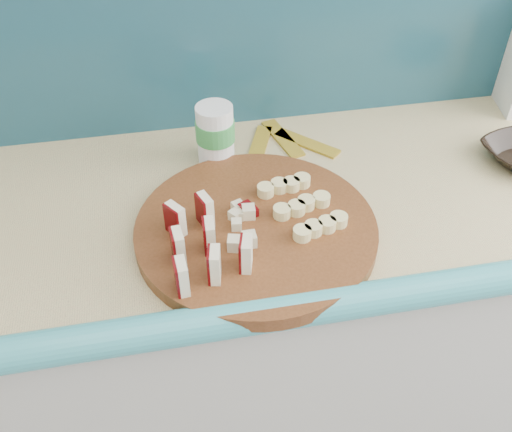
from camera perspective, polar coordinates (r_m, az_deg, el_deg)
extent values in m
cube|color=beige|center=(1.56, 12.79, -9.82)|extent=(2.20, 0.60, 0.88)
cube|color=tan|center=(1.25, 15.85, 3.39)|extent=(2.20, 0.60, 0.03)
cube|color=teal|center=(1.07, 22.09, -6.54)|extent=(2.20, 0.06, 0.03)
cube|color=teal|center=(1.35, 13.03, 19.90)|extent=(2.20, 0.02, 0.50)
cylinder|color=#4D2810|center=(1.05, 0.00, -1.39)|extent=(0.54, 0.54, 0.03)
cube|color=#F6EAC4|center=(0.91, -7.35, -6.00)|extent=(0.02, 0.04, 0.06)
cube|color=#4D0508|center=(0.91, -7.94, -6.19)|extent=(0.01, 0.04, 0.06)
cube|color=#F6EAC4|center=(0.96, -7.70, -3.00)|extent=(0.02, 0.04, 0.06)
cube|color=#4D0508|center=(0.96, -8.25, -3.18)|extent=(0.01, 0.04, 0.06)
cube|color=#F6EAC4|center=(1.01, -8.01, -0.30)|extent=(0.02, 0.04, 0.06)
cube|color=#4D0508|center=(1.01, -8.53, -0.46)|extent=(0.01, 0.04, 0.06)
cube|color=#F6EAC4|center=(0.92, -4.07, -4.89)|extent=(0.02, 0.04, 0.06)
cube|color=#4D0508|center=(0.92, -4.65, -5.09)|extent=(0.01, 0.04, 0.06)
cube|color=#F6EAC4|center=(0.97, -4.59, -1.99)|extent=(0.02, 0.04, 0.06)
cube|color=#4D0508|center=(0.97, -5.13, -2.17)|extent=(0.01, 0.04, 0.06)
cube|color=#F6EAC4|center=(1.02, -5.05, 0.63)|extent=(0.02, 0.04, 0.06)
cube|color=#4D0508|center=(1.02, -5.57, 0.47)|extent=(0.01, 0.04, 0.06)
cube|color=#F6EAC4|center=(0.94, -0.90, -3.81)|extent=(0.02, 0.04, 0.06)
cube|color=#4D0508|center=(0.94, -1.45, -4.00)|extent=(0.01, 0.04, 0.06)
cube|color=beige|center=(1.02, -0.87, -0.66)|extent=(0.02, 0.02, 0.02)
cube|color=beige|center=(1.03, -0.92, -0.20)|extent=(0.02, 0.02, 0.02)
cube|color=#4D0508|center=(1.04, -1.72, 0.14)|extent=(0.02, 0.02, 0.02)
cube|color=beige|center=(1.03, -1.87, -0.57)|extent=(0.02, 0.02, 0.02)
cube|color=beige|center=(1.02, -2.47, -0.89)|extent=(0.02, 0.02, 0.02)
cube|color=beige|center=(1.01, -2.50, -1.61)|extent=(0.02, 0.02, 0.02)
cube|color=beige|center=(1.01, -1.41, -1.33)|extent=(0.02, 0.02, 0.02)
cube|color=beige|center=(1.01, -0.61, -1.50)|extent=(0.02, 0.02, 0.02)
cube|color=#4D0508|center=(1.01, 0.35, -1.09)|extent=(0.02, 0.02, 0.02)
cylinder|color=#E9DA8E|center=(1.01, 4.50, -1.76)|extent=(0.03, 0.03, 0.02)
cylinder|color=#E9DA8E|center=(1.02, 5.80, -1.30)|extent=(0.03, 0.03, 0.02)
cylinder|color=#E9DA8E|center=(1.03, 7.08, -0.86)|extent=(0.03, 0.03, 0.02)
cylinder|color=#E9DA8E|center=(1.04, 8.32, -0.42)|extent=(0.03, 0.03, 0.02)
cylinder|color=#E9DA8E|center=(1.05, 2.72, 0.47)|extent=(0.03, 0.03, 0.02)
cylinder|color=#E9DA8E|center=(1.06, 3.98, 0.89)|extent=(0.03, 0.03, 0.02)
cylinder|color=#E9DA8E|center=(1.07, 5.23, 1.29)|extent=(0.03, 0.03, 0.02)
cylinder|color=#E9DA8E|center=(1.08, 6.44, 1.69)|extent=(0.03, 0.03, 0.02)
cylinder|color=#E9DA8E|center=(1.09, 1.07, 2.52)|extent=(0.03, 0.03, 0.02)
cylinder|color=#E9DA8E|center=(1.10, 2.30, 2.91)|extent=(0.03, 0.03, 0.02)
cylinder|color=#E9DA8E|center=(1.11, 3.51, 3.28)|extent=(0.03, 0.03, 0.02)
cylinder|color=#E9DA8E|center=(1.13, 4.70, 3.64)|extent=(0.03, 0.03, 0.02)
cylinder|color=white|center=(1.20, -4.08, 8.09)|extent=(0.08, 0.08, 0.13)
cylinder|color=green|center=(1.19, -4.11, 8.53)|extent=(0.08, 0.08, 0.04)
cube|color=#B39B22|center=(1.28, 0.30, 7.03)|extent=(0.09, 0.16, 0.01)
cube|color=#B39B22|center=(1.30, 2.68, 7.77)|extent=(0.07, 0.16, 0.01)
cube|color=#B39B22|center=(1.29, 5.10, 7.27)|extent=(0.13, 0.14, 0.01)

